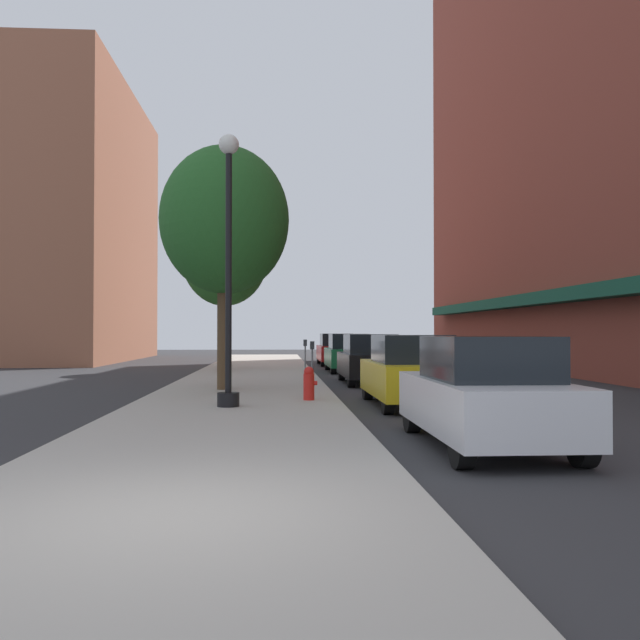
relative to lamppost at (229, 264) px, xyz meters
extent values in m
plane|color=#2D2D30|center=(4.14, 9.17, -3.20)|extent=(90.00, 90.00, 0.00)
cube|color=#A8A399|center=(0.14, 10.17, -3.14)|extent=(4.80, 50.00, 0.12)
cube|color=brown|center=(15.14, 13.17, 9.87)|extent=(6.00, 40.00, 26.14)
cube|color=#144C38|center=(11.79, 13.17, -0.10)|extent=(0.90, 34.00, 0.50)
cube|color=#9E6047|center=(-10.86, 28.17, 5.07)|extent=(6.00, 18.00, 16.55)
cube|color=#144C38|center=(-14.21, 28.17, -0.10)|extent=(0.90, 15.30, 0.50)
cylinder|color=black|center=(0.00, 0.00, -2.93)|extent=(0.48, 0.48, 0.30)
cylinder|color=black|center=(0.00, 0.00, -0.18)|extent=(0.14, 0.14, 5.20)
sphere|color=silver|center=(0.00, 0.00, 2.60)|extent=(0.44, 0.44, 0.44)
cylinder|color=red|center=(1.80, 1.33, -2.77)|extent=(0.26, 0.26, 0.62)
sphere|color=red|center=(1.80, 1.33, -2.41)|extent=(0.24, 0.24, 0.24)
cylinder|color=red|center=(1.94, 1.33, -2.68)|extent=(0.12, 0.10, 0.10)
cylinder|color=slate|center=(2.19, 12.91, -2.56)|extent=(0.06, 0.06, 1.05)
cube|color=#33383D|center=(2.19, 12.91, -1.90)|extent=(0.14, 0.09, 0.26)
cylinder|color=slate|center=(2.19, 7.41, -2.56)|extent=(0.06, 0.06, 1.05)
cube|color=#33383D|center=(2.19, 7.41, -1.90)|extent=(0.14, 0.09, 0.26)
cylinder|color=#422D1E|center=(-1.25, 15.71, -1.31)|extent=(0.40, 0.40, 3.54)
ellipsoid|color=#2D6B28|center=(-1.25, 15.71, 1.89)|extent=(3.83, 3.83, 4.41)
cylinder|color=#4C3823|center=(-0.43, 4.54, -1.38)|extent=(0.40, 0.40, 3.41)
ellipsoid|color=#235B23|center=(-0.43, 4.54, 1.69)|extent=(3.63, 3.63, 4.18)
cylinder|color=black|center=(3.36, -3.23, -2.88)|extent=(0.22, 0.64, 0.64)
cylinder|color=black|center=(4.92, -3.23, -2.88)|extent=(0.22, 0.64, 0.64)
cylinder|color=black|center=(3.36, -6.43, -2.88)|extent=(0.22, 0.64, 0.64)
cylinder|color=black|center=(4.92, -6.43, -2.88)|extent=(0.22, 0.64, 0.64)
cube|color=silver|center=(4.14, -4.83, -2.56)|extent=(1.80, 4.30, 0.76)
cube|color=black|center=(4.14, -4.98, -1.86)|extent=(1.56, 2.20, 0.64)
cylinder|color=black|center=(3.36, 2.57, -2.88)|extent=(0.22, 0.64, 0.64)
cylinder|color=black|center=(4.92, 2.57, -2.88)|extent=(0.22, 0.64, 0.64)
cylinder|color=black|center=(3.36, -0.63, -2.88)|extent=(0.22, 0.64, 0.64)
cylinder|color=black|center=(4.92, -0.63, -2.88)|extent=(0.22, 0.64, 0.64)
cube|color=gold|center=(4.14, 0.97, -2.56)|extent=(1.80, 4.30, 0.76)
cube|color=black|center=(4.14, 0.82, -1.86)|extent=(1.56, 2.20, 0.64)
cylinder|color=black|center=(3.36, 9.64, -2.88)|extent=(0.22, 0.64, 0.64)
cylinder|color=black|center=(4.92, 9.64, -2.88)|extent=(0.22, 0.64, 0.64)
cylinder|color=black|center=(3.36, 6.44, -2.88)|extent=(0.22, 0.64, 0.64)
cylinder|color=black|center=(4.92, 6.44, -2.88)|extent=(0.22, 0.64, 0.64)
cube|color=black|center=(4.14, 8.04, -2.56)|extent=(1.80, 4.30, 0.76)
cube|color=black|center=(4.14, 7.89, -1.86)|extent=(1.56, 2.20, 0.64)
cylinder|color=black|center=(3.36, 16.52, -2.88)|extent=(0.22, 0.64, 0.64)
cylinder|color=black|center=(4.92, 16.52, -2.88)|extent=(0.22, 0.64, 0.64)
cylinder|color=black|center=(3.36, 13.32, -2.88)|extent=(0.22, 0.64, 0.64)
cylinder|color=black|center=(4.92, 13.32, -2.88)|extent=(0.22, 0.64, 0.64)
cube|color=#196638|center=(4.14, 14.92, -2.56)|extent=(1.80, 4.30, 0.76)
cube|color=black|center=(4.14, 14.77, -1.86)|extent=(1.56, 2.20, 0.64)
cylinder|color=black|center=(3.36, 22.77, -2.88)|extent=(0.22, 0.64, 0.64)
cylinder|color=black|center=(4.92, 22.77, -2.88)|extent=(0.22, 0.64, 0.64)
cylinder|color=black|center=(3.36, 19.57, -2.88)|extent=(0.22, 0.64, 0.64)
cylinder|color=black|center=(4.92, 19.57, -2.88)|extent=(0.22, 0.64, 0.64)
cube|color=red|center=(4.14, 21.17, -2.56)|extent=(1.80, 4.30, 0.76)
cube|color=black|center=(4.14, 21.02, -1.86)|extent=(1.56, 2.20, 0.64)
camera|label=1|loc=(1.04, -15.00, -1.49)|focal=38.80mm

